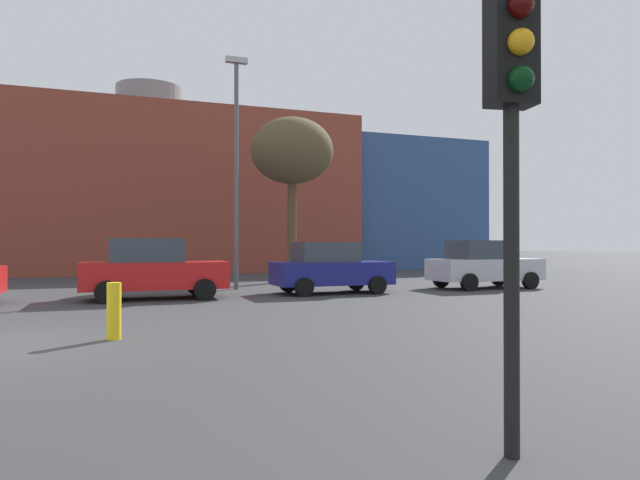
{
  "coord_description": "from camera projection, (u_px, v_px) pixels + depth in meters",
  "views": [
    {
      "loc": [
        2.1,
        -10.05,
        1.64
      ],
      "look_at": [
        8.96,
        8.74,
        1.79
      ],
      "focal_mm": 31.2,
      "sensor_mm": 36.0,
      "label": 1
    }
  ],
  "objects": [
    {
      "name": "bollard_yellow_1",
      "position": [
        114.0,
        311.0,
        9.55
      ],
      "size": [
        0.24,
        0.24,
        0.98
      ],
      "primitive_type": "cylinder",
      "color": "yellow",
      "rests_on": "ground_plane"
    },
    {
      "name": "traffic_light_near_right",
      "position": [
        513.0,
        112.0,
        4.27
      ],
      "size": [
        0.39,
        0.39,
        3.61
      ],
      "rotation": [
        0.0,
        0.0,
        -1.73
      ],
      "color": "black",
      "rests_on": "ground_plane"
    },
    {
      "name": "parked_car_4",
      "position": [
        483.0,
        265.0,
        20.63
      ],
      "size": [
        4.1,
        2.01,
        1.78
      ],
      "color": "silver",
      "rests_on": "ground_plane"
    },
    {
      "name": "building_backdrop",
      "position": [
        149.0,
        197.0,
        34.56
      ],
      "size": [
        43.18,
        11.15,
        11.4
      ],
      "color": "brown",
      "rests_on": "ground_plane"
    },
    {
      "name": "parked_car_2",
      "position": [
        153.0,
        269.0,
        16.58
      ],
      "size": [
        4.17,
        2.05,
        1.81
      ],
      "color": "red",
      "rests_on": "ground_plane"
    },
    {
      "name": "bare_tree_0",
      "position": [
        292.0,
        152.0,
        24.43
      ],
      "size": [
        3.64,
        3.64,
        7.21
      ],
      "color": "brown",
      "rests_on": "ground_plane"
    },
    {
      "name": "parked_car_3",
      "position": [
        330.0,
        268.0,
        18.53
      ],
      "size": [
        3.93,
        1.93,
        1.7
      ],
      "color": "navy",
      "rests_on": "ground_plane"
    },
    {
      "name": "street_lamp",
      "position": [
        236.0,
        159.0,
        20.22
      ],
      "size": [
        0.8,
        0.24,
        8.45
      ],
      "color": "#59595E",
      "rests_on": "ground_plane"
    }
  ]
}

